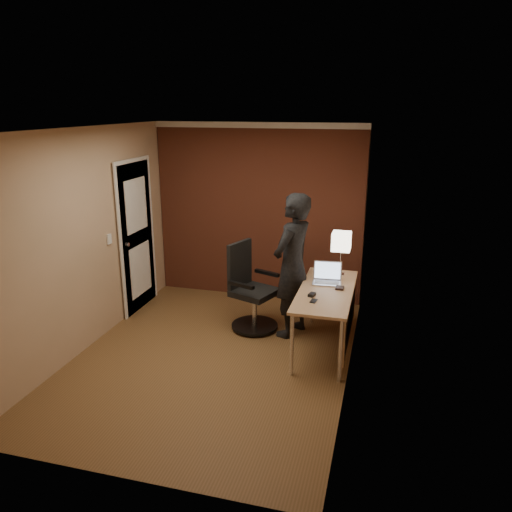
{
  "coord_description": "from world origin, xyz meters",
  "views": [
    {
      "loc": [
        1.78,
        -4.77,
        2.73
      ],
      "look_at": [
        0.35,
        0.55,
        1.05
      ],
      "focal_mm": 35.0,
      "sensor_mm": 36.0,
      "label": 1
    }
  ],
  "objects_px": {
    "phone": "(314,301)",
    "office_chair": "(250,292)",
    "laptop": "(327,277)",
    "desk_lamp": "(341,242)",
    "desk": "(332,301)",
    "wallet": "(340,288)",
    "person": "(292,266)",
    "mouse": "(312,295)"
  },
  "relations": [
    {
      "from": "desk_lamp",
      "to": "laptop",
      "type": "distance_m",
      "value": 0.48
    },
    {
      "from": "desk_lamp",
      "to": "office_chair",
      "type": "height_order",
      "value": "desk_lamp"
    },
    {
      "from": "wallet",
      "to": "person",
      "type": "xyz_separation_m",
      "value": [
        -0.6,
        0.24,
        0.14
      ]
    },
    {
      "from": "desk_lamp",
      "to": "phone",
      "type": "bearing_deg",
      "value": -100.7
    },
    {
      "from": "laptop",
      "to": "wallet",
      "type": "height_order",
      "value": "laptop"
    },
    {
      "from": "mouse",
      "to": "person",
      "type": "distance_m",
      "value": 0.64
    },
    {
      "from": "phone",
      "to": "person",
      "type": "relative_size",
      "value": 0.07
    },
    {
      "from": "laptop",
      "to": "phone",
      "type": "distance_m",
      "value": 0.65
    },
    {
      "from": "desk_lamp",
      "to": "person",
      "type": "xyz_separation_m",
      "value": [
        -0.54,
        -0.25,
        -0.27
      ]
    },
    {
      "from": "mouse",
      "to": "desk_lamp",
      "type": "bearing_deg",
      "value": 88.05
    },
    {
      "from": "desk_lamp",
      "to": "phone",
      "type": "xyz_separation_m",
      "value": [
        -0.18,
        -0.94,
        -0.41
      ]
    },
    {
      "from": "laptop",
      "to": "phone",
      "type": "bearing_deg",
      "value": -95.39
    },
    {
      "from": "phone",
      "to": "person",
      "type": "xyz_separation_m",
      "value": [
        -0.36,
        0.68,
        0.14
      ]
    },
    {
      "from": "desk_lamp",
      "to": "wallet",
      "type": "relative_size",
      "value": 4.86
    },
    {
      "from": "desk",
      "to": "phone",
      "type": "height_order",
      "value": "phone"
    },
    {
      "from": "desk",
      "to": "mouse",
      "type": "xyz_separation_m",
      "value": [
        -0.2,
        -0.24,
        0.14
      ]
    },
    {
      "from": "desk_lamp",
      "to": "office_chair",
      "type": "distance_m",
      "value": 1.29
    },
    {
      "from": "desk",
      "to": "person",
      "type": "xyz_separation_m",
      "value": [
        -0.52,
        0.3,
        0.28
      ]
    },
    {
      "from": "office_chair",
      "to": "mouse",
      "type": "bearing_deg",
      "value": -33.29
    },
    {
      "from": "office_chair",
      "to": "person",
      "type": "relative_size",
      "value": 0.61
    },
    {
      "from": "desk",
      "to": "mouse",
      "type": "bearing_deg",
      "value": -130.14
    },
    {
      "from": "desk",
      "to": "office_chair",
      "type": "xyz_separation_m",
      "value": [
        -1.06,
        0.33,
        -0.12
      ]
    },
    {
      "from": "phone",
      "to": "wallet",
      "type": "xyz_separation_m",
      "value": [
        0.23,
        0.45,
        0.01
      ]
    },
    {
      "from": "laptop",
      "to": "office_chair",
      "type": "relative_size",
      "value": 0.32
    },
    {
      "from": "desk",
      "to": "laptop",
      "type": "distance_m",
      "value": 0.34
    },
    {
      "from": "office_chair",
      "to": "desk",
      "type": "bearing_deg",
      "value": -17.19
    },
    {
      "from": "desk_lamp",
      "to": "wallet",
      "type": "xyz_separation_m",
      "value": [
        0.05,
        -0.49,
        -0.41
      ]
    },
    {
      "from": "desk_lamp",
      "to": "laptop",
      "type": "bearing_deg",
      "value": -111.51
    },
    {
      "from": "laptop",
      "to": "office_chair",
      "type": "xyz_separation_m",
      "value": [
        -0.96,
        0.07,
        -0.32
      ]
    },
    {
      "from": "phone",
      "to": "office_chair",
      "type": "bearing_deg",
      "value": 148.8
    },
    {
      "from": "desk",
      "to": "office_chair",
      "type": "distance_m",
      "value": 1.11
    },
    {
      "from": "mouse",
      "to": "wallet",
      "type": "distance_m",
      "value": 0.41
    },
    {
      "from": "wallet",
      "to": "office_chair",
      "type": "height_order",
      "value": "office_chair"
    },
    {
      "from": "mouse",
      "to": "office_chair",
      "type": "xyz_separation_m",
      "value": [
        -0.86,
        0.56,
        -0.27
      ]
    },
    {
      "from": "office_chair",
      "to": "phone",
      "type": "bearing_deg",
      "value": -38.26
    },
    {
      "from": "laptop",
      "to": "mouse",
      "type": "height_order",
      "value": "laptop"
    },
    {
      "from": "desk_lamp",
      "to": "person",
      "type": "distance_m",
      "value": 0.66
    },
    {
      "from": "phone",
      "to": "desk_lamp",
      "type": "bearing_deg",
      "value": 86.35
    },
    {
      "from": "desk_lamp",
      "to": "office_chair",
      "type": "bearing_deg",
      "value": -167.96
    },
    {
      "from": "wallet",
      "to": "desk_lamp",
      "type": "bearing_deg",
      "value": 96.15
    },
    {
      "from": "phone",
      "to": "person",
      "type": "bearing_deg",
      "value": 125.1
    },
    {
      "from": "desk",
      "to": "office_chair",
      "type": "bearing_deg",
      "value": 162.81
    }
  ]
}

